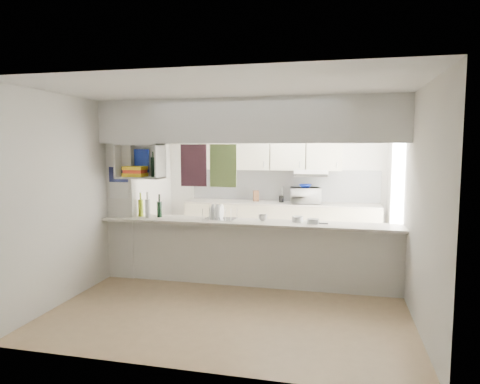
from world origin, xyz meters
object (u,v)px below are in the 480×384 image
(bowl, at_px, (305,186))
(wine_bottles, at_px, (144,208))
(dish_rack, at_px, (220,213))
(microwave, at_px, (305,196))

(bowl, bearing_deg, wine_bottles, -136.77)
(dish_rack, xyz_separation_m, wine_bottles, (-1.15, -0.03, 0.04))
(microwave, height_order, wine_bottles, wine_bottles)
(wine_bottles, bearing_deg, bowl, 43.23)
(wine_bottles, bearing_deg, dish_rack, 1.65)
(microwave, distance_m, bowl, 0.18)
(bowl, distance_m, dish_rack, 2.30)
(microwave, relative_size, dish_rack, 1.18)
(microwave, bearing_deg, dish_rack, 50.82)
(bowl, height_order, wine_bottles, wine_bottles)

